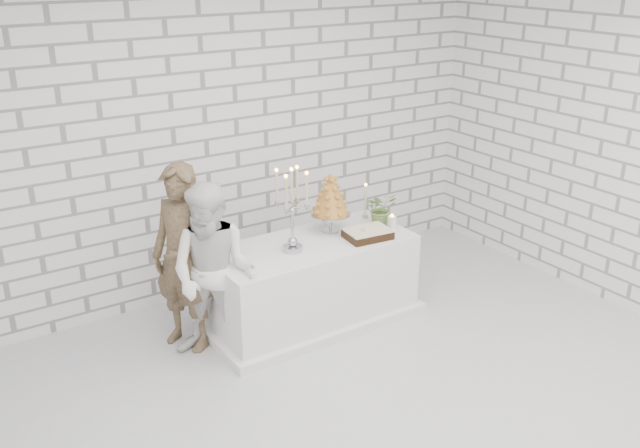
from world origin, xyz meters
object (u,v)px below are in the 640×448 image
at_px(groom, 183,258).
at_px(bride, 214,274).
at_px(candelabra, 292,210).
at_px(cake_table, 311,282).
at_px(croquembouche, 331,203).

bearing_deg(groom, bride, -7.54).
xyz_separation_m(groom, candelabra, (0.87, -0.28, 0.32)).
bearing_deg(cake_table, bride, -174.96).
height_order(groom, bride, groom).
height_order(groom, candelabra, groom).
relative_size(cake_table, croquembouche, 3.26).
xyz_separation_m(bride, croquembouche, (1.25, 0.21, 0.28)).
height_order(candelabra, croquembouche, candelabra).
height_order(bride, candelabra, bride).
relative_size(bride, candelabra, 2.03).
xyz_separation_m(candelabra, croquembouche, (0.51, 0.18, -0.09)).
bearing_deg(croquembouche, cake_table, -156.23).
bearing_deg(bride, candelabra, 49.71).
relative_size(bride, croquembouche, 2.69).
distance_m(cake_table, bride, 1.04).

